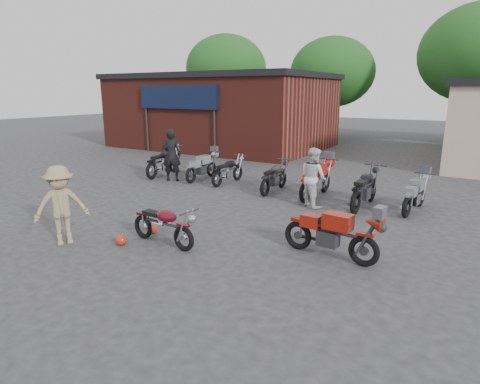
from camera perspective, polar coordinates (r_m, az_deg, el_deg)
The scene contains 18 objects.
ground at distance 8.86m, azimuth -5.01°, elevation -7.80°, with size 90.00×90.00×0.00m, color #2D2D2F.
brick_building at distance 24.88m, azimuth -2.54°, elevation 11.16°, with size 12.00×8.00×4.00m, color maroon.
tree_0 at distance 34.29m, azimuth -1.98°, elevation 15.50°, with size 6.56×6.56×8.20m, color #124519, non-canonical shape.
tree_1 at distance 30.25m, azimuth 12.87°, elevation 14.59°, with size 5.92×5.92×7.40m, color #124519, non-canonical shape.
tree_2 at distance 28.60m, azimuth 30.80°, elevation 14.45°, with size 7.04×7.04×8.80m, color #124519, non-canonical shape.
vintage_motorcycle at distance 8.93m, azimuth -10.85°, elevation -4.31°, with size 1.77×0.58×1.03m, color #5A0B19, non-canonical shape.
sportbike at distance 8.29m, azimuth 12.93°, elevation -5.43°, with size 1.98×0.65×1.15m, color #A61A0D, non-canonical shape.
helmet at distance 9.27m, azimuth -16.56°, elevation -6.56°, with size 0.25×0.25×0.23m, color #B72713.
person_dark at distance 15.25m, azimuth -9.73°, elevation 5.20°, with size 0.72×0.47×1.96m, color black.
person_light at distance 11.83m, azimuth 10.38°, elevation 2.07°, with size 0.85×0.66×1.74m, color silver.
person_tan at distance 9.58m, azimuth -24.09°, elevation -1.75°, with size 1.14×0.65×1.76m, color tan.
row_bike_0 at distance 16.35m, azimuth -10.82°, elevation 4.46°, with size 2.12×0.70×1.23m, color black, non-canonical shape.
row_bike_1 at distance 15.38m, azimuth -5.43°, elevation 3.78°, with size 1.89×0.62×1.10m, color #91959E, non-canonical shape.
row_bike_2 at distance 14.66m, azimuth -1.68°, elevation 3.26°, with size 1.83×0.60×1.06m, color black, non-canonical shape.
row_bike_3 at distance 13.49m, azimuth 4.93°, elevation 2.35°, with size 1.91×0.63×1.11m, color #252528, non-canonical shape.
row_bike_4 at distance 12.94m, azimuth 10.81°, elevation 1.96°, with size 2.15×0.71×1.25m, color red, non-canonical shape.
row_bike_5 at distance 12.15m, azimuth 17.36°, elevation 0.77°, with size 2.16×0.71×1.25m, color black, non-canonical shape.
row_bike_6 at distance 12.21m, azimuth 23.65°, elevation -0.12°, with size 1.87×0.62×1.09m, color gray, non-canonical shape.
Camera 1 is at (4.95, -6.56, 3.31)m, focal length 30.00 mm.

